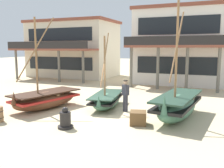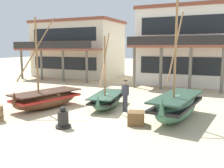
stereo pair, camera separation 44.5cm
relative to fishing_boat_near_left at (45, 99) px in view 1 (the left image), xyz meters
name	(u,v)px [view 1 (the left image)]	position (x,y,z in m)	size (l,w,h in m)	color
ground_plane	(104,114)	(3.45, 0.29, -0.53)	(120.00, 120.00, 0.00)	#CCB78E
fishing_boat_near_left	(45,99)	(0.00, 0.00, 0.00)	(2.52, 4.19, 4.99)	brown
fishing_boat_centre_large	(178,105)	(7.00, 0.86, 0.10)	(1.96, 4.50, 5.51)	#427056
fishing_boat_far_right	(107,100)	(3.01, 1.56, -0.09)	(1.92, 3.68, 4.17)	#427056
fisherman_by_hull	(125,96)	(4.28, 1.15, 0.30)	(0.42, 0.37, 1.68)	#33333D
capstan_winch	(65,120)	(2.87, -2.40, -0.18)	(0.66, 0.66, 0.90)	black
cargo_crate	(138,118)	(5.55, -0.75, -0.24)	(0.70, 0.70, 0.59)	brown
harbor_building_main	(180,46)	(5.43, 13.33, 2.97)	(8.25, 7.75, 6.99)	white
harbor_building_annex	(73,49)	(-6.91, 14.31, 2.68)	(9.83, 8.48, 6.40)	beige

